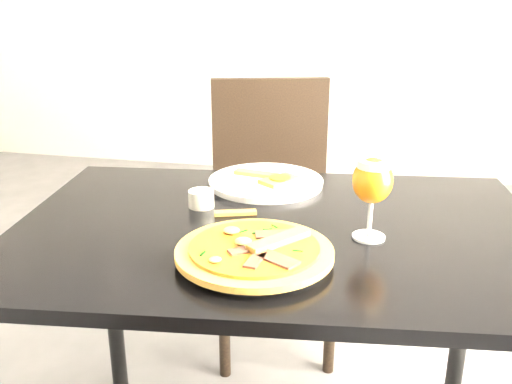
% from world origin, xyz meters
% --- Properties ---
extents(dining_table, '(1.29, 0.93, 0.75)m').
position_xyz_m(dining_table, '(0.30, 0.24, 0.66)').
color(dining_table, black).
rests_on(dining_table, ground).
extents(chair_far, '(0.54, 0.54, 0.96)m').
position_xyz_m(chair_far, '(0.16, 0.94, 0.53)').
color(chair_far, black).
rests_on(chair_far, ground).
extents(plate_main, '(0.36, 0.36, 0.01)m').
position_xyz_m(plate_main, '(0.30, 0.07, 0.76)').
color(plate_main, white).
rests_on(plate_main, dining_table).
extents(pizza, '(0.31, 0.31, 0.03)m').
position_xyz_m(pizza, '(0.29, 0.05, 0.77)').
color(pizza, olive).
rests_on(pizza, plate_main).
extents(plate_second, '(0.36, 0.36, 0.02)m').
position_xyz_m(plate_second, '(0.22, 0.51, 0.76)').
color(plate_second, white).
rests_on(plate_second, dining_table).
extents(crust_scraps, '(0.19, 0.13, 0.01)m').
position_xyz_m(crust_scraps, '(0.24, 0.51, 0.77)').
color(crust_scraps, olive).
rests_on(crust_scraps, plate_second).
extents(loose_crust, '(0.10, 0.05, 0.01)m').
position_xyz_m(loose_crust, '(0.19, 0.29, 0.75)').
color(loose_crust, olive).
rests_on(loose_crust, dining_table).
extents(sauce_cup, '(0.06, 0.06, 0.04)m').
position_xyz_m(sauce_cup, '(0.09, 0.32, 0.77)').
color(sauce_cup, silver).
rests_on(sauce_cup, dining_table).
extents(beer_glass, '(0.09, 0.09, 0.18)m').
position_xyz_m(beer_glass, '(0.50, 0.22, 0.88)').
color(beer_glass, '#B7BCC0').
rests_on(beer_glass, dining_table).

